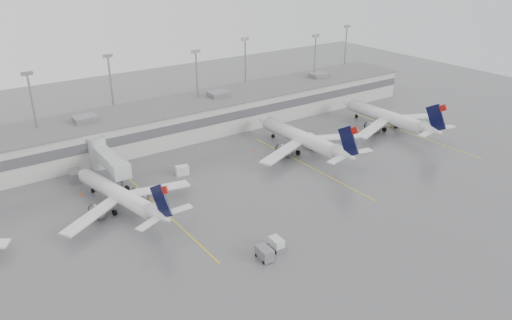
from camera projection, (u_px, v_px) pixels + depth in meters
ground at (322, 239)px, 82.97m from camera, size 260.00×260.00×0.00m
terminal at (167, 122)px, 124.82m from camera, size 152.00×17.00×9.45m
light_masts at (155, 86)px, 126.00m from camera, size 142.40×8.00×20.60m
jet_bridge_right at (104, 157)px, 104.98m from camera, size 4.00×17.20×7.00m
stand_markings at (243, 186)px, 100.99m from camera, size 105.25×40.00×0.01m
jet_mid_left at (121, 195)px, 90.93m from camera, size 26.19×29.68×9.73m
jet_mid_right at (304, 139)px, 116.14m from camera, size 30.10×33.75×10.92m
jet_far_right at (390, 117)px, 130.30m from camera, size 29.99×33.59×10.87m
baggage_tug at (276, 245)px, 80.13m from camera, size 2.15×3.15×1.95m
baggage_cart at (265, 253)px, 77.44m from camera, size 2.00×3.25×2.02m
gse_uld_b at (182, 170)px, 105.80m from camera, size 3.08×2.44×1.92m
gse_uld_c at (308, 138)px, 123.18m from camera, size 2.89×2.08×1.93m
gse_loader at (76, 176)px, 102.75m from camera, size 2.83×3.97×2.28m
cone_b at (81, 194)px, 97.19m from camera, size 0.43×0.43×0.68m
cone_c at (253, 151)px, 117.44m from camera, size 0.43×0.43×0.69m
cone_d at (387, 127)px, 132.65m from camera, size 0.45×0.45×0.72m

